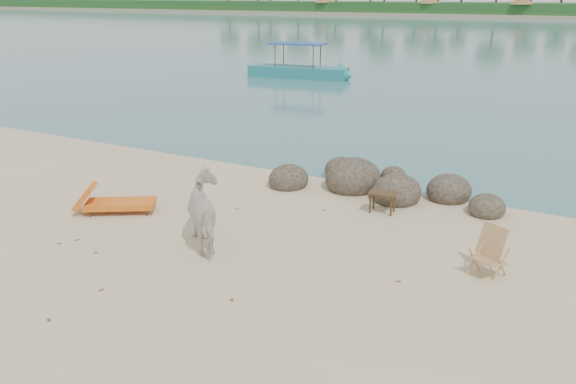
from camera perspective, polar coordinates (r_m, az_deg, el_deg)
name	(u,v)px	position (r m, az deg, el deg)	size (l,w,h in m)	color
water	(554,29)	(98.90, 25.38, 14.74)	(400.00, 400.00, 0.00)	#336166
far_shore	(575,13)	(178.76, 27.12, 15.87)	(420.00, 90.00, 1.40)	tan
far_scenery	(571,3)	(145.42, 26.83, 16.77)	(420.00, 18.00, 9.50)	#1E4C1E
boulders	(376,185)	(15.79, 8.88, 0.73)	(6.42, 2.93, 1.17)	#302B20
cow	(209,213)	(12.23, -8.06, -2.11)	(0.84, 1.85, 1.57)	silver
side_table	(382,204)	(14.29, 9.56, -1.16)	(0.66, 0.43, 0.53)	#332414
lounge_chair	(120,201)	(14.72, -16.68, -0.90)	(2.12, 0.74, 0.64)	orange
deck_chair	(489,255)	(11.61, 19.70, -6.02)	(0.60, 0.66, 0.94)	tan
boat_near	(298,49)	(37.77, 1.01, 14.32)	(7.41, 1.67, 3.59)	teal
dead_leaves	(208,260)	(11.89, -8.09, -6.87)	(8.62, 7.20, 0.00)	brown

